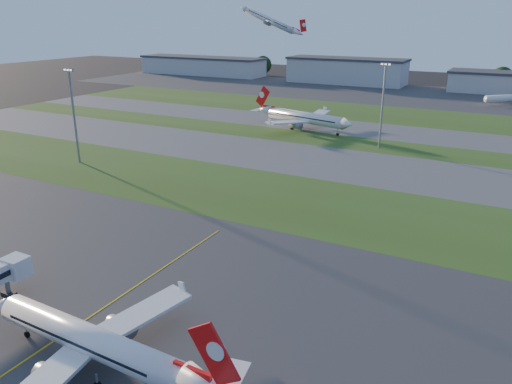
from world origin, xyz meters
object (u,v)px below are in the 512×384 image
Objects in this scene: mini_jet_near at (510,98)px; light_mast_west at (73,110)px; airliner_parked at (92,342)px; airliner_taxiing at (304,118)px; light_mast_centre at (383,100)px.

mini_jet_near is 193.32m from light_mast_west.
airliner_parked is 1.54× the size of mini_jet_near.
light_mast_west is (-68.45, 62.26, 11.10)m from airliner_parked.
airliner_taxiing is 1.52× the size of light_mast_west.
airliner_taxiing reaches higher than mini_jet_near.
airliner_taxiing is 1.52× the size of light_mast_centre.
airliner_parked is 118.79m from light_mast_centre.
airliner_taxiing reaches higher than airliner_parked.
airliner_parked is 1.31× the size of light_mast_centre.
airliner_parked reaches higher than mini_jet_near.
airliner_parked is 0.86× the size of airliner_taxiing.
mini_jet_near is 0.85× the size of light_mast_west.
mini_jet_near is (62.84, 94.81, -1.09)m from airliner_taxiing.
mini_jet_near is at bearing -109.62° from airliner_taxiing.
light_mast_centre is at bearing 90.79° from airliner_parked.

